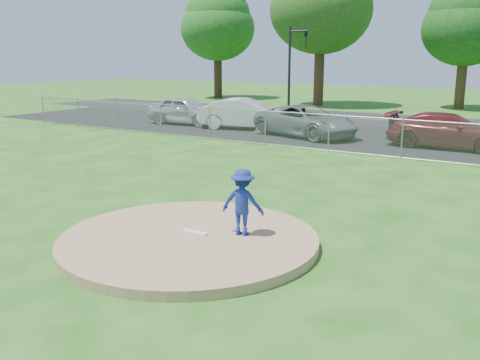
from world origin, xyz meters
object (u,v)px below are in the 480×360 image
Objects in this scene: parked_car_darkred at (449,131)px; tree_far_left at (217,19)px; traffic_cone at (258,125)px; parked_car_gray at (306,121)px; traffic_signal_left at (293,64)px; parked_car_silver at (186,111)px; pitcher at (243,202)px; parked_car_white at (245,114)px; tree_center at (467,18)px.

tree_far_left is at bearing 53.53° from parked_car_darkred.
parked_car_gray is (2.83, -0.24, 0.41)m from traffic_cone.
tree_far_left is 2.11× the size of parked_car_darkred.
parked_car_darkred is at bearing -0.51° from traffic_cone.
traffic_signal_left reaches higher than parked_car_darkred.
pitcher is at bearing -140.85° from parked_car_silver.
traffic_signal_left is at bearing 101.81° from traffic_cone.
parked_car_gray is at bearing -4.91° from traffic_cone.
traffic_cone is 1.25m from parked_car_white.
pitcher reaches higher than traffic_cone.
tree_center is 7.02× the size of pitcher.
tree_far_left is 20.62m from parked_car_silver.
parked_car_silver is at bearing -60.83° from tree_far_left.
traffic_signal_left is at bearing -77.19° from pitcher.
parked_car_white is 10.49m from parked_car_darkred.
traffic_signal_left is at bearing -39.73° from tree_far_left.
pitcher reaches higher than parked_car_silver.
traffic_cone is 0.14× the size of parked_car_darkred.
tree_far_left is at bearing -177.27° from tree_center.
parked_car_white reaches higher than parked_car_darkred.
tree_center is 14.63m from traffic_signal_left.
pitcher is 0.28× the size of parked_car_darkred.
parked_car_white is 3.96m from parked_car_gray.
parked_car_gray is at bearing -96.49° from parked_car_silver.
parked_car_white is at bearing 86.85° from parked_car_darkred.
traffic_cone is at bearing -96.16° from parked_car_silver.
parked_car_white reaches higher than traffic_cone.
traffic_cone is (14.60, -17.51, -6.71)m from tree_far_left.
parked_car_white is 0.91× the size of parked_car_gray.
tree_far_left is 1.09× the size of tree_center.
traffic_signal_left is 12.89m from parked_car_darkred.
parked_car_white is at bearing -87.28° from traffic_signal_left.
traffic_signal_left is 7.30m from traffic_cone.
parked_car_darkred is at bearing -31.48° from traffic_signal_left.
tree_center is 1.76× the size of traffic_signal_left.
tree_far_left is 7.66× the size of pitcher.
tree_far_left is at bearing 129.82° from traffic_cone.
parked_car_darkred is at bearing -36.24° from tree_far_left.
tree_far_left reaches higher than traffic_cone.
tree_far_left is 17.60m from traffic_signal_left.
tree_center is 2.14× the size of parked_car_silver.
tree_far_left is 1.98× the size of parked_car_gray.
parked_car_silver reaches higher than parked_car_darkred.
pitcher is 15.55m from parked_car_gray.
tree_far_left is at bearing 61.47° from parked_car_gray.
tree_far_left reaches higher than parked_car_gray.
parked_car_gray is at bearing -80.99° from pitcher.
traffic_signal_left is 23.53m from pitcher.
parked_car_silver is (-13.31, 15.15, -0.11)m from pitcher.
parked_car_gray is (-3.57, -18.75, -5.71)m from tree_center.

